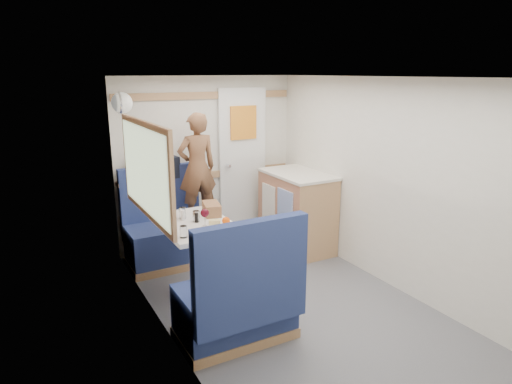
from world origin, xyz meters
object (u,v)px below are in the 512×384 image
dinette_table (196,238)px  pepper_grinder (196,218)px  bench_far (168,237)px  duffel_bag (155,168)px  person (197,168)px  tumbler_right (196,216)px  tumbler_left (183,232)px  tray (223,231)px  cheese_block (215,222)px  orange_fruit (226,221)px  beer_glass (213,210)px  salt_grinder (183,215)px  dome_light (122,103)px  wine_glass (205,214)px  bench_near (238,306)px  galley_counter (297,211)px  bread_loaf (212,209)px  tumbler_mid (183,213)px

dinette_table → pepper_grinder: 0.20m
bench_far → duffel_bag: 0.76m
dinette_table → duffel_bag: bearing=91.2°
person → tumbler_right: person is taller
duffel_bag → tumbler_left: 1.47m
duffel_bag → tray: (0.13, -1.47, -0.29)m
tray → cheese_block: cheese_block is taller
bench_far → orange_fruit: bearing=-80.0°
beer_glass → salt_grinder: size_ratio=0.99×
tray → dome_light: bearing=112.7°
dome_light → tray: bearing=-67.3°
bench_far → tumbler_right: bench_far is taller
orange_fruit → tumbler_right: (-0.17, 0.26, -0.00)m
beer_glass → wine_glass: bearing=-124.7°
wine_glass → salt_grinder: size_ratio=1.72×
person → duffel_bag: person is taller
beer_glass → bench_near: bearing=-102.8°
beer_glass → cheese_block: bearing=-110.6°
galley_counter → cheese_block: size_ratio=9.08×
galley_counter → duffel_bag: size_ratio=1.88×
tray → duffel_bag: bearing=95.2°
bench_near → galley_counter: bearing=43.9°
person → bench_near: bearing=77.9°
dome_light → pepper_grinder: size_ratio=2.21×
dinette_table → wine_glass: size_ratio=5.48×
pepper_grinder → bread_loaf: bread_loaf is taller
wine_glass → dinette_table: bearing=100.1°
bench_near → tray: bearing=77.7°
orange_fruit → beer_glass: beer_glass is taller
wine_glass → bread_loaf: 0.38m
galley_counter → bread_loaf: bearing=-162.3°
galley_counter → tumbler_left: bearing=-153.0°
cheese_block → tumbler_mid: 0.38m
dome_light → beer_glass: (0.61, -0.73, -0.98)m
duffel_bag → cheese_block: 1.32m
duffel_bag → pepper_grinder: 1.15m
galley_counter → cheese_block: (-1.35, -0.71, 0.29)m
tumbler_right → salt_grinder: 0.13m
bench_near → tumbler_left: size_ratio=10.56×
bench_far → dome_light: (-0.39, -0.01, 1.45)m
dinette_table → tumbler_right: bearing=53.1°
wine_glass → salt_grinder: bearing=110.9°
cheese_block → galley_counter: bearing=27.8°
tumbler_right → salt_grinder: (-0.10, 0.09, -0.00)m
tumbler_left → person: bearing=63.2°
pepper_grinder → wine_glass: bearing=-84.2°
tray → cheese_block: 0.19m
person → tumbler_right: size_ratio=11.82×
duffel_bag → tumbler_left: size_ratio=4.91×
pepper_grinder → salt_grinder: 0.15m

